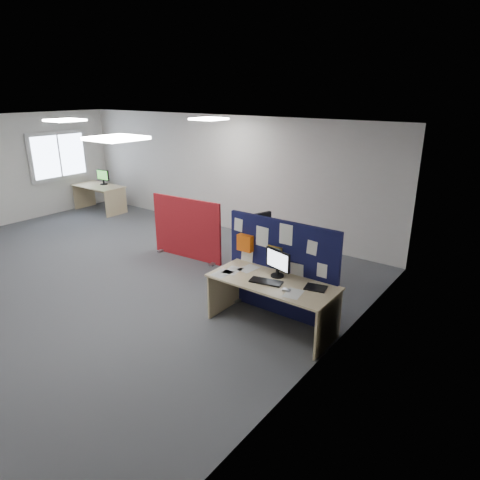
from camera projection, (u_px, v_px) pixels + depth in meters
The scene contains 17 objects.
floor at pixel (105, 272), 8.04m from camera, with size 9.00×9.00×0.00m, color #4B4E52.
ceiling at pixel (89, 124), 7.14m from camera, with size 9.00×7.00×0.02m, color white.
wall_back at pixel (221, 173), 10.24m from camera, with size 9.00×0.02×2.70m, color silver.
wall_right at pixel (331, 258), 5.06m from camera, with size 0.02×7.00×2.70m, color silver.
window at pixel (59, 156), 11.54m from camera, with size 0.06×1.70×1.30m.
ceiling_lights at pixel (133, 124), 7.47m from camera, with size 4.10×4.10×0.04m.
navy_divider at pixel (280, 268), 6.29m from camera, with size 1.81×0.30×1.49m.
main_desk at pixel (274, 291), 6.02m from camera, with size 1.80×0.80×0.73m.
monitor_main at pixel (278, 262), 6.00m from camera, with size 0.44×0.19×0.39m.
keyboard at pixel (266, 282), 5.87m from camera, with size 0.45×0.18×0.03m, color black.
mouse at pixel (286, 290), 5.62m from camera, with size 0.10×0.06×0.03m, color gray.
paper_tray at pixel (316, 288), 5.71m from camera, with size 0.28×0.22×0.01m, color black.
red_divider at pixel (187, 229), 8.54m from camera, with size 1.65×0.30×1.24m.
second_desk at pixel (100, 192), 11.93m from camera, with size 1.50×0.75×0.73m.
monitor_second at pixel (103, 176), 11.89m from camera, with size 0.45×0.20×0.41m.
office_chair at pixel (256, 237), 7.93m from camera, with size 0.76×0.73×1.14m.
desk_papers at pixel (248, 276), 6.08m from camera, with size 1.39×0.68×0.00m.
Camera 1 is at (6.45, -4.41, 3.24)m, focal length 32.00 mm.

